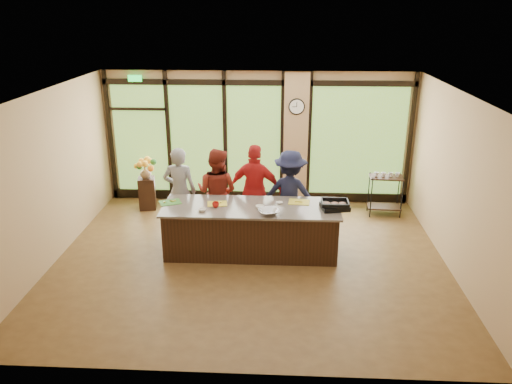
# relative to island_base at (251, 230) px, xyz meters

# --- Properties ---
(floor) EXTENTS (7.00, 7.00, 0.00)m
(floor) POSITION_rel_island_base_xyz_m (0.00, -0.30, -0.44)
(floor) COLOR brown
(floor) RESTS_ON ground
(ceiling) EXTENTS (7.00, 7.00, 0.00)m
(ceiling) POSITION_rel_island_base_xyz_m (0.00, -0.30, 2.56)
(ceiling) COLOR white
(ceiling) RESTS_ON back_wall
(back_wall) EXTENTS (7.00, 0.00, 7.00)m
(back_wall) POSITION_rel_island_base_xyz_m (0.00, 2.70, 1.06)
(back_wall) COLOR tan
(back_wall) RESTS_ON floor
(left_wall) EXTENTS (0.00, 6.00, 6.00)m
(left_wall) POSITION_rel_island_base_xyz_m (-3.50, -0.30, 1.06)
(left_wall) COLOR tan
(left_wall) RESTS_ON floor
(right_wall) EXTENTS (0.00, 6.00, 6.00)m
(right_wall) POSITION_rel_island_base_xyz_m (3.50, -0.30, 1.06)
(right_wall) COLOR tan
(right_wall) RESTS_ON floor
(window_wall) EXTENTS (6.90, 0.12, 3.00)m
(window_wall) POSITION_rel_island_base_xyz_m (0.16, 2.65, 0.95)
(window_wall) COLOR tan
(window_wall) RESTS_ON floor
(island_base) EXTENTS (3.10, 1.00, 0.88)m
(island_base) POSITION_rel_island_base_xyz_m (0.00, 0.00, 0.00)
(island_base) COLOR black
(island_base) RESTS_ON floor
(countertop) EXTENTS (3.20, 1.10, 0.04)m
(countertop) POSITION_rel_island_base_xyz_m (0.00, 0.00, 0.46)
(countertop) COLOR gray
(countertop) RESTS_ON island_base
(wall_clock) EXTENTS (0.36, 0.04, 0.36)m
(wall_clock) POSITION_rel_island_base_xyz_m (0.85, 2.57, 1.81)
(wall_clock) COLOR black
(wall_clock) RESTS_ON window_wall
(cook_left) EXTENTS (0.67, 0.46, 1.79)m
(cook_left) POSITION_rel_island_base_xyz_m (-1.45, 0.77, 0.46)
(cook_left) COLOR gray
(cook_left) RESTS_ON floor
(cook_midleft) EXTENTS (1.03, 0.91, 1.77)m
(cook_midleft) POSITION_rel_island_base_xyz_m (-0.72, 0.80, 0.44)
(cook_midleft) COLOR maroon
(cook_midleft) RESTS_ON floor
(cook_midright) EXTENTS (1.14, 0.65, 1.83)m
(cook_midright) POSITION_rel_island_base_xyz_m (0.04, 0.86, 0.48)
(cook_midright) COLOR #B01B1B
(cook_midright) RESTS_ON floor
(cook_right) EXTENTS (1.24, 0.87, 1.74)m
(cook_right) POSITION_rel_island_base_xyz_m (0.72, 0.80, 0.43)
(cook_right) COLOR #161932
(cook_right) RESTS_ON floor
(roasting_pan) EXTENTS (0.54, 0.46, 0.08)m
(roasting_pan) POSITION_rel_island_base_xyz_m (1.50, -0.05, 0.52)
(roasting_pan) COLOR black
(roasting_pan) RESTS_ON countertop
(mixing_bowl) EXTENTS (0.44, 0.44, 0.09)m
(mixing_bowl) POSITION_rel_island_base_xyz_m (0.33, -0.35, 0.52)
(mixing_bowl) COLOR silver
(mixing_bowl) RESTS_ON countertop
(cutting_board_left) EXTENTS (0.46, 0.41, 0.01)m
(cutting_board_left) POSITION_rel_island_base_xyz_m (-1.50, 0.10, 0.49)
(cutting_board_left) COLOR #3F8D33
(cutting_board_left) RESTS_ON countertop
(cutting_board_center) EXTENTS (0.39, 0.31, 0.01)m
(cutting_board_center) POSITION_rel_island_base_xyz_m (-0.62, 0.08, 0.49)
(cutting_board_center) COLOR gold
(cutting_board_center) RESTS_ON countertop
(cutting_board_right) EXTENTS (0.41, 0.32, 0.01)m
(cutting_board_right) POSITION_rel_island_base_xyz_m (0.88, 0.24, 0.49)
(cutting_board_right) COLOR gold
(cutting_board_right) RESTS_ON countertop
(prep_bowl_near) EXTENTS (0.14, 0.14, 0.04)m
(prep_bowl_near) POSITION_rel_island_base_xyz_m (-0.85, -0.27, 0.50)
(prep_bowl_near) COLOR white
(prep_bowl_near) RESTS_ON countertop
(prep_bowl_mid) EXTENTS (0.16, 0.16, 0.05)m
(prep_bowl_mid) POSITION_rel_island_base_xyz_m (0.16, -0.08, 0.50)
(prep_bowl_mid) COLOR white
(prep_bowl_mid) RESTS_ON countertop
(prep_bowl_far) EXTENTS (0.13, 0.13, 0.03)m
(prep_bowl_far) POSITION_rel_island_base_xyz_m (0.52, 0.17, 0.49)
(prep_bowl_far) COLOR white
(prep_bowl_far) RESTS_ON countertop
(red_ramekin) EXTENTS (0.15, 0.15, 0.10)m
(red_ramekin) POSITION_rel_island_base_xyz_m (-0.63, -0.07, 0.53)
(red_ramekin) COLOR #B51812
(red_ramekin) RESTS_ON countertop
(flower_stand) EXTENTS (0.43, 0.43, 0.72)m
(flower_stand) POSITION_rel_island_base_xyz_m (-2.47, 2.03, -0.08)
(flower_stand) COLOR black
(flower_stand) RESTS_ON floor
(flower_vase) EXTENTS (0.33, 0.33, 0.26)m
(flower_vase) POSITION_rel_island_base_xyz_m (-2.47, 2.03, 0.41)
(flower_vase) COLOR #7E6344
(flower_vase) RESTS_ON flower_stand
(bar_cart) EXTENTS (0.74, 0.45, 0.97)m
(bar_cart) POSITION_rel_island_base_xyz_m (2.81, 1.95, 0.14)
(bar_cart) COLOR black
(bar_cart) RESTS_ON floor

